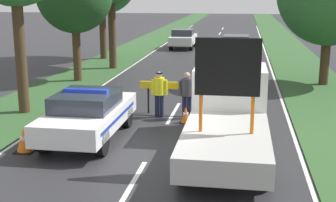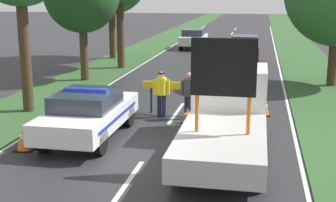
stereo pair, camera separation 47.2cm
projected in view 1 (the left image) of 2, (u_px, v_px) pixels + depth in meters
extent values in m
plane|color=#28282B|center=(150.00, 153.00, 12.64)|extent=(160.00, 160.00, 0.00)
cube|color=silver|center=(131.00, 185.00, 10.49)|extent=(0.12, 2.97, 0.01)
cube|color=silver|center=(174.00, 113.00, 16.74)|extent=(0.12, 2.97, 0.01)
cube|color=silver|center=(193.00, 80.00, 22.99)|extent=(0.12, 2.97, 0.01)
cube|color=silver|center=(204.00, 61.00, 29.24)|extent=(0.12, 2.97, 0.01)
cube|color=silver|center=(211.00, 48.00, 35.48)|extent=(0.12, 2.97, 0.01)
cube|color=silver|center=(216.00, 40.00, 41.73)|extent=(0.12, 2.97, 0.01)
cube|color=silver|center=(220.00, 33.00, 47.98)|extent=(0.12, 2.97, 0.01)
cube|color=silver|center=(223.00, 29.00, 54.22)|extent=(0.12, 2.97, 0.01)
cube|color=silver|center=(136.00, 63.00, 28.33)|extent=(0.10, 64.81, 0.01)
cube|color=silver|center=(270.00, 66.00, 27.11)|extent=(0.10, 64.81, 0.01)
cube|color=#2D5128|center=(127.00, 53.00, 32.72)|extent=(3.17, 120.00, 0.03)
cube|color=#2D5128|center=(293.00, 57.00, 30.98)|extent=(3.17, 120.00, 0.03)
cube|color=white|center=(88.00, 117.00, 13.71)|extent=(1.86, 4.42, 0.58)
cube|color=#282D38|center=(86.00, 100.00, 13.46)|extent=(1.63, 2.03, 0.47)
cylinder|color=black|center=(78.00, 113.00, 15.22)|extent=(0.24, 0.74, 0.74)
cylinder|color=black|center=(127.00, 115.00, 14.97)|extent=(0.24, 0.74, 0.74)
cylinder|color=black|center=(44.00, 139.00, 12.58)|extent=(0.24, 0.74, 0.74)
cylinder|color=black|center=(102.00, 142.00, 12.33)|extent=(0.24, 0.74, 0.74)
cube|color=#1E38C6|center=(86.00, 91.00, 13.39)|extent=(1.30, 0.24, 0.10)
cube|color=#193399|center=(88.00, 116.00, 13.70)|extent=(1.87, 3.63, 0.10)
cube|color=black|center=(110.00, 101.00, 15.89)|extent=(1.02, 0.08, 0.35)
cube|color=white|center=(230.00, 94.00, 13.93)|extent=(2.08, 2.02, 1.68)
cube|color=#232833|center=(231.00, 78.00, 14.81)|extent=(1.77, 0.04, 0.74)
cube|color=#B2B2AD|center=(225.00, 144.00, 11.18)|extent=(2.08, 3.95, 0.57)
cylinder|color=#D16619|center=(201.00, 113.00, 11.11)|extent=(0.09, 0.09, 0.90)
cylinder|color=#D16619|center=(252.00, 115.00, 10.92)|extent=(0.09, 0.09, 0.90)
cube|color=black|center=(228.00, 67.00, 10.76)|extent=(1.51, 0.12, 1.34)
cylinder|color=black|center=(199.00, 120.00, 14.26)|extent=(0.24, 0.82, 0.82)
cylinder|color=black|center=(260.00, 123.00, 13.98)|extent=(0.24, 0.82, 0.82)
cylinder|color=black|center=(183.00, 164.00, 10.63)|extent=(0.24, 0.82, 0.82)
cylinder|color=black|center=(265.00, 169.00, 10.35)|extent=(0.24, 0.82, 0.82)
cylinder|color=black|center=(148.00, 101.00, 16.64)|extent=(0.07, 0.07, 0.90)
cylinder|color=black|center=(213.00, 103.00, 16.29)|extent=(0.07, 0.07, 0.90)
cube|color=yellow|center=(147.00, 85.00, 16.52)|extent=(0.48, 0.08, 0.25)
cube|color=black|center=(160.00, 85.00, 16.44)|extent=(0.48, 0.08, 0.25)
cube|color=yellow|center=(174.00, 86.00, 16.37)|extent=(0.48, 0.08, 0.25)
cube|color=black|center=(187.00, 86.00, 16.30)|extent=(0.48, 0.08, 0.25)
cube|color=yellow|center=(201.00, 86.00, 16.22)|extent=(0.48, 0.08, 0.25)
cube|color=black|center=(215.00, 87.00, 16.15)|extent=(0.48, 0.08, 0.25)
cylinder|color=#191E38|center=(157.00, 106.00, 16.13)|extent=(0.15, 0.15, 0.79)
cylinder|color=#191E38|center=(162.00, 106.00, 16.10)|extent=(0.15, 0.15, 0.79)
cylinder|color=yellow|center=(159.00, 86.00, 15.95)|extent=(0.36, 0.36, 0.59)
cylinder|color=yellow|center=(153.00, 87.00, 16.00)|extent=(0.12, 0.12, 0.50)
cylinder|color=yellow|center=(166.00, 87.00, 15.93)|extent=(0.12, 0.12, 0.50)
sphere|color=tan|center=(159.00, 75.00, 15.86)|extent=(0.20, 0.20, 0.20)
cylinder|color=#141933|center=(159.00, 73.00, 15.85)|extent=(0.24, 0.24, 0.05)
cylinder|color=#191E38|center=(184.00, 107.00, 15.94)|extent=(0.15, 0.15, 0.80)
cylinder|color=#191E38|center=(189.00, 107.00, 15.91)|extent=(0.15, 0.15, 0.80)
cylinder|color=#3D3D42|center=(187.00, 87.00, 15.77)|extent=(0.37, 0.37, 0.60)
cylinder|color=#3D3D42|center=(180.00, 88.00, 15.81)|extent=(0.12, 0.12, 0.51)
cylinder|color=#3D3D42|center=(194.00, 88.00, 15.74)|extent=(0.12, 0.12, 0.51)
sphere|color=tan|center=(187.00, 75.00, 15.67)|extent=(0.21, 0.21, 0.21)
cube|color=black|center=(261.00, 114.00, 16.55)|extent=(0.41, 0.41, 0.03)
cone|color=orange|center=(261.00, 106.00, 16.49)|extent=(0.35, 0.35, 0.55)
cylinder|color=white|center=(261.00, 105.00, 16.48)|extent=(0.20, 0.20, 0.08)
cube|color=black|center=(186.00, 122.00, 15.47)|extent=(0.39, 0.39, 0.03)
cone|color=orange|center=(186.00, 115.00, 15.41)|extent=(0.33, 0.33, 0.51)
cylinder|color=white|center=(186.00, 114.00, 15.40)|extent=(0.19, 0.19, 0.07)
cube|color=black|center=(25.00, 151.00, 12.71)|extent=(0.51, 0.51, 0.03)
cone|color=orange|center=(24.00, 139.00, 12.63)|extent=(0.43, 0.43, 0.66)
cylinder|color=white|center=(24.00, 138.00, 12.62)|extent=(0.24, 0.24, 0.09)
cube|color=#B2B2B7|center=(230.00, 69.00, 21.85)|extent=(1.75, 4.66, 0.73)
cube|color=#282D38|center=(230.00, 56.00, 21.57)|extent=(1.54, 2.14, 0.56)
cylinder|color=black|center=(215.00, 71.00, 23.44)|extent=(0.24, 0.68, 0.68)
cylinder|color=black|center=(246.00, 72.00, 23.21)|extent=(0.24, 0.68, 0.68)
cylinder|color=black|center=(211.00, 82.00, 20.66)|extent=(0.24, 0.68, 0.68)
cylinder|color=black|center=(246.00, 83.00, 20.43)|extent=(0.24, 0.68, 0.68)
cube|color=maroon|center=(236.00, 49.00, 28.80)|extent=(1.72, 4.10, 0.73)
cube|color=#282D38|center=(236.00, 39.00, 28.54)|extent=(1.52, 1.89, 0.49)
cylinder|color=black|center=(224.00, 52.00, 30.22)|extent=(0.24, 0.79, 0.79)
cylinder|color=black|center=(247.00, 53.00, 29.99)|extent=(0.24, 0.79, 0.79)
cylinder|color=black|center=(222.00, 58.00, 27.77)|extent=(0.24, 0.79, 0.79)
cylinder|color=black|center=(248.00, 58.00, 27.55)|extent=(0.24, 0.79, 0.79)
cube|color=silver|center=(183.00, 40.00, 35.48)|extent=(1.73, 3.97, 0.61)
cube|color=#282D38|center=(183.00, 32.00, 35.24)|extent=(1.52, 1.83, 0.48)
cylinder|color=black|center=(176.00, 42.00, 36.85)|extent=(0.24, 0.71, 0.71)
cylinder|color=black|center=(195.00, 42.00, 36.62)|extent=(0.24, 0.71, 0.71)
cylinder|color=black|center=(171.00, 45.00, 34.48)|extent=(0.24, 0.71, 0.71)
cylinder|color=black|center=(191.00, 46.00, 34.25)|extent=(0.24, 0.71, 0.71)
cylinder|color=#42301E|center=(77.00, 52.00, 22.35)|extent=(0.39, 0.39, 2.84)
cylinder|color=#42301E|center=(325.00, 58.00, 21.46)|extent=(0.42, 0.42, 2.53)
cylinder|color=#42301E|center=(112.00, 30.00, 25.84)|extent=(0.42, 0.42, 4.27)
cylinder|color=#42301E|center=(20.00, 54.00, 16.28)|extent=(0.39, 0.39, 4.26)
cylinder|color=#42301E|center=(103.00, 31.00, 29.68)|extent=(0.42, 0.42, 3.53)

